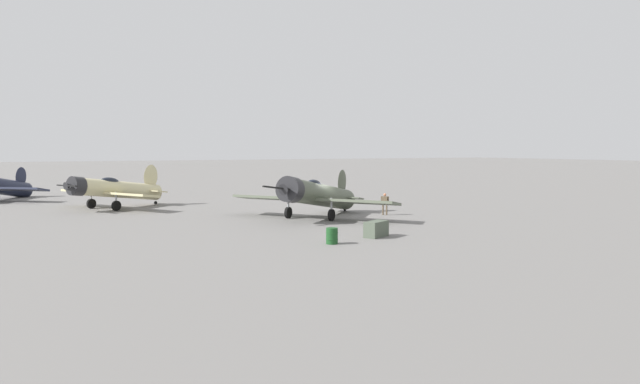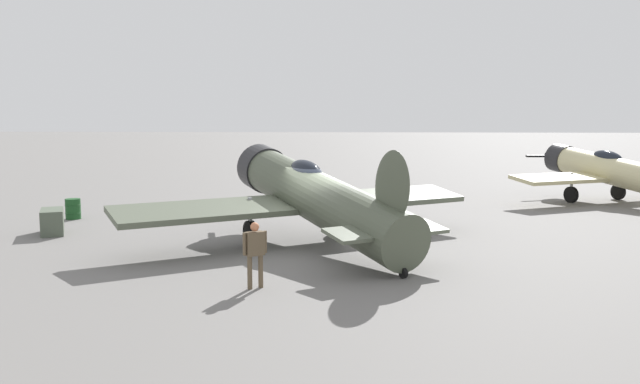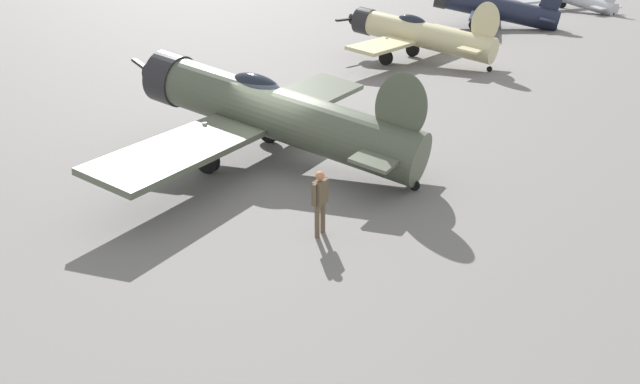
% 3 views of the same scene
% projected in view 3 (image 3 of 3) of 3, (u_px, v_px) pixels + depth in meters
% --- Properties ---
extents(ground_plane, '(400.00, 400.00, 0.00)m').
position_uv_depth(ground_plane, '(284.00, 165.00, 19.01)').
color(ground_plane, slate).
extents(airplane_foreground, '(10.04, 11.09, 3.38)m').
position_uv_depth(airplane_foreground, '(268.00, 112.00, 18.60)').
color(airplane_foreground, '#4C5442').
rests_on(airplane_foreground, ground_plane).
extents(airplane_mid_apron, '(8.77, 9.91, 3.59)m').
position_uv_depth(airplane_mid_apron, '(417.00, 34.00, 33.71)').
color(airplane_mid_apron, beige).
rests_on(airplane_mid_apron, ground_plane).
extents(airplane_far_line, '(10.86, 9.89, 3.30)m').
position_uv_depth(airplane_far_line, '(491.00, 8.00, 46.72)').
color(airplane_far_line, '#1E2338').
rests_on(airplane_far_line, ground_plane).
extents(ground_crew_mechanic, '(0.44, 0.52, 1.61)m').
position_uv_depth(ground_crew_mechanic, '(320.00, 197.00, 14.19)').
color(ground_crew_mechanic, brown).
rests_on(ground_crew_mechanic, ground_plane).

